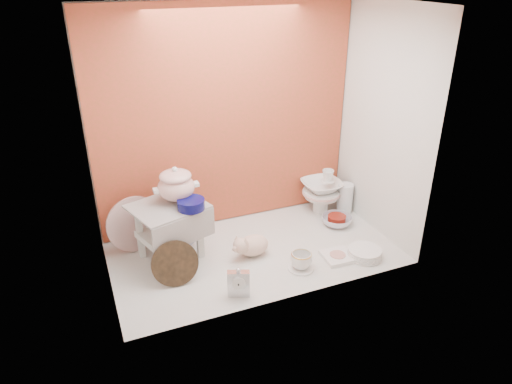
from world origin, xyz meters
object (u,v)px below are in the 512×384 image
(crystal_bowl, at_px, (337,221))
(porcelain_tower, at_px, (321,191))
(dinner_plate_stack, at_px, (365,253))
(mantel_clock, at_px, (239,282))
(floral_platter, at_px, (135,224))
(soup_tureen, at_px, (176,184))
(blue_white_vase, at_px, (179,230))
(step_stool, at_px, (170,231))
(plush_pig, at_px, (253,245))
(gold_rim_teacup, at_px, (301,260))

(crystal_bowl, distance_m, porcelain_tower, 0.27)
(dinner_plate_stack, bearing_deg, porcelain_tower, 85.47)
(mantel_clock, bearing_deg, porcelain_tower, 58.49)
(floral_platter, xyz_separation_m, porcelain_tower, (1.37, 0.00, -0.02))
(soup_tureen, distance_m, dinner_plate_stack, 1.26)
(crystal_bowl, bearing_deg, mantel_clock, -152.64)
(soup_tureen, bearing_deg, dinner_plate_stack, -26.23)
(soup_tureen, height_order, crystal_bowl, soup_tureen)
(mantel_clock, bearing_deg, blue_white_vase, 126.03)
(step_stool, xyz_separation_m, blue_white_vase, (0.08, 0.11, -0.06))
(dinner_plate_stack, bearing_deg, plush_pig, 155.71)
(gold_rim_teacup, bearing_deg, porcelain_tower, 51.90)
(plush_pig, bearing_deg, porcelain_tower, 36.05)
(step_stool, height_order, crystal_bowl, step_stool)
(floral_platter, bearing_deg, dinner_plate_stack, -26.56)
(gold_rim_teacup, xyz_separation_m, crystal_bowl, (0.48, 0.38, -0.03))
(blue_white_vase, xyz_separation_m, mantel_clock, (0.17, -0.64, -0.03))
(dinner_plate_stack, bearing_deg, mantel_clock, -176.38)
(blue_white_vase, bearing_deg, mantel_clock, -74.86)
(mantel_clock, height_order, porcelain_tower, porcelain_tower)
(floral_platter, distance_m, porcelain_tower, 1.37)
(blue_white_vase, relative_size, gold_rim_teacup, 1.83)
(plush_pig, distance_m, gold_rim_teacup, 0.33)
(soup_tureen, height_order, porcelain_tower, soup_tureen)
(soup_tureen, distance_m, crystal_bowl, 1.20)
(dinner_plate_stack, bearing_deg, soup_tureen, 153.77)
(step_stool, distance_m, soup_tureen, 0.31)
(porcelain_tower, bearing_deg, plush_pig, -152.28)
(plush_pig, height_order, crystal_bowl, plush_pig)
(floral_platter, distance_m, plush_pig, 0.77)
(crystal_bowl, bearing_deg, plush_pig, -169.25)
(mantel_clock, height_order, crystal_bowl, mantel_clock)
(blue_white_vase, distance_m, crystal_bowl, 1.11)
(dinner_plate_stack, xyz_separation_m, porcelain_tower, (0.05, 0.66, 0.14))
(porcelain_tower, bearing_deg, step_stool, -171.42)
(floral_platter, bearing_deg, porcelain_tower, 0.00)
(crystal_bowl, height_order, porcelain_tower, porcelain_tower)
(dinner_plate_stack, height_order, porcelain_tower, porcelain_tower)
(blue_white_vase, bearing_deg, porcelain_tower, 3.81)
(blue_white_vase, distance_m, porcelain_tower, 1.10)
(plush_pig, bearing_deg, soup_tureen, 159.18)
(soup_tureen, relative_size, dinner_plate_stack, 1.21)
(mantel_clock, height_order, dinner_plate_stack, mantel_clock)
(step_stool, distance_m, floral_platter, 0.26)
(gold_rim_teacup, distance_m, porcelain_tower, 0.79)
(blue_white_vase, relative_size, porcelain_tower, 0.72)
(gold_rim_teacup, xyz_separation_m, porcelain_tower, (0.48, 0.62, 0.10))
(step_stool, bearing_deg, soup_tureen, 12.08)
(blue_white_vase, xyz_separation_m, crystal_bowl, (1.10, -0.16, -0.09))
(floral_platter, xyz_separation_m, plush_pig, (0.67, -0.37, -0.11))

